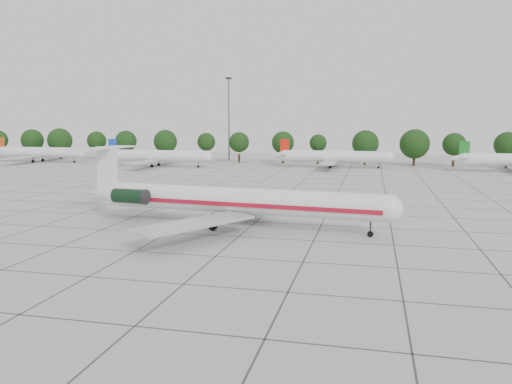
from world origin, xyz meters
The scene contains 8 objects.
ground centered at (0.00, 0.00, 0.00)m, with size 260.00×260.00×0.00m, color #AEAEA7.
apron_joints centered at (0.00, 15.00, 0.01)m, with size 170.00×170.00×0.02m, color #383838.
main_airliner centered at (-2.86, -3.28, 3.19)m, with size 38.54×30.19×9.05m.
bg_airliner_a centered at (-83.23, 72.48, 2.91)m, with size 28.24×27.20×7.40m.
bg_airliner_b centered at (-42.39, 66.11, 2.91)m, with size 28.24×27.20×7.40m.
bg_airliner_c centered at (3.91, 74.32, 2.91)m, with size 28.24×27.20×7.40m.
tree_line centered at (-11.68, 85.00, 5.98)m, with size 249.86×8.44×10.22m.
floodlight_mast centered at (-30.00, 92.00, 14.28)m, with size 1.60×1.60×25.45m.
Camera 1 is at (13.57, -58.11, 12.23)m, focal length 35.00 mm.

